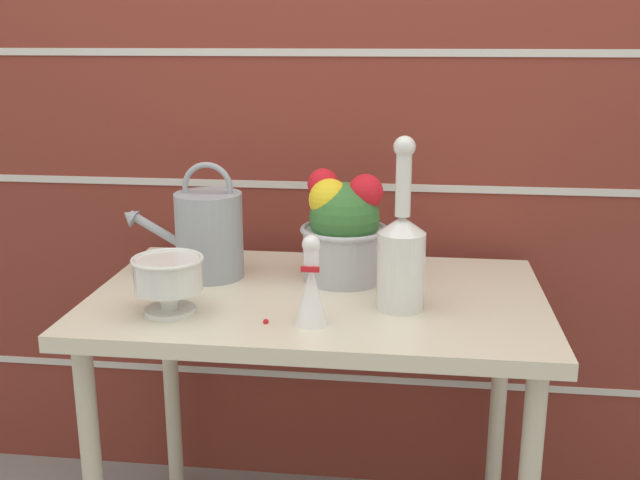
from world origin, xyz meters
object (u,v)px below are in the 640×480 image
object	(u,v)px
figurine_vase	(311,289)
glass_decanter	(401,254)
watering_can	(208,233)
crystal_pedestal_bowl	(168,277)
flower_planter	(343,229)

from	to	relation	value
figurine_vase	glass_decanter	bearing A→B (deg)	33.33
watering_can	glass_decanter	distance (m)	0.51
glass_decanter	figurine_vase	distance (m)	0.22
watering_can	glass_decanter	bearing A→B (deg)	-19.42
crystal_pedestal_bowl	flower_planter	bearing A→B (deg)	38.91
crystal_pedestal_bowl	figurine_vase	size ratio (longest dim) A/B	0.81
flower_planter	glass_decanter	world-z (taller)	glass_decanter
watering_can	crystal_pedestal_bowl	distance (m)	0.27
crystal_pedestal_bowl	watering_can	bearing A→B (deg)	86.53
flower_planter	crystal_pedestal_bowl	bearing A→B (deg)	-141.09
crystal_pedestal_bowl	glass_decanter	distance (m)	0.51
flower_planter	figurine_vase	size ratio (longest dim) A/B	1.41
glass_decanter	figurine_vase	xyz separation A→B (m)	(-0.18, -0.12, -0.05)
glass_decanter	watering_can	bearing A→B (deg)	160.58
crystal_pedestal_bowl	glass_decanter	size ratio (longest dim) A/B	0.41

